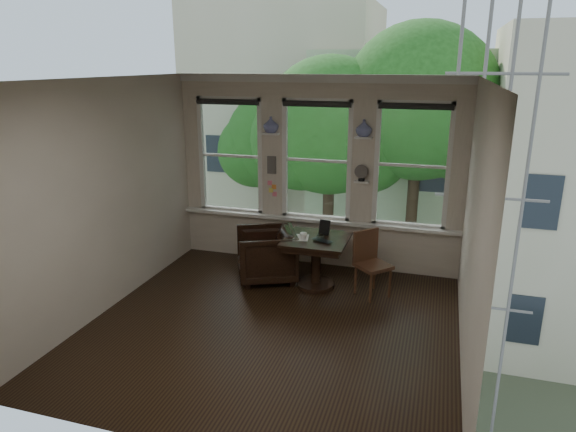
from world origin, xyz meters
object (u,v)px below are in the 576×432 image
(table, at_px, (316,262))
(armchair_left, at_px, (266,255))
(side_chair_right, at_px, (373,265))
(mug, at_px, (303,236))
(laptop, at_px, (320,242))

(table, height_order, armchair_left, armchair_left)
(side_chair_right, bearing_deg, table, 128.52)
(table, height_order, mug, mug)
(side_chair_right, bearing_deg, mug, 135.41)
(laptop, xyz_separation_m, mug, (-0.26, 0.06, 0.04))
(table, relative_size, mug, 8.69)
(table, xyz_separation_m, laptop, (0.09, -0.16, 0.39))
(laptop, bearing_deg, mug, -165.48)
(armchair_left, relative_size, side_chair_right, 0.94)
(armchair_left, relative_size, mug, 8.38)
(side_chair_right, relative_size, laptop, 2.93)
(table, xyz_separation_m, armchair_left, (-0.78, 0.03, 0.02))
(side_chair_right, bearing_deg, laptop, 140.38)
(table, height_order, laptop, laptop)
(armchair_left, xyz_separation_m, mug, (0.61, -0.14, 0.40))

